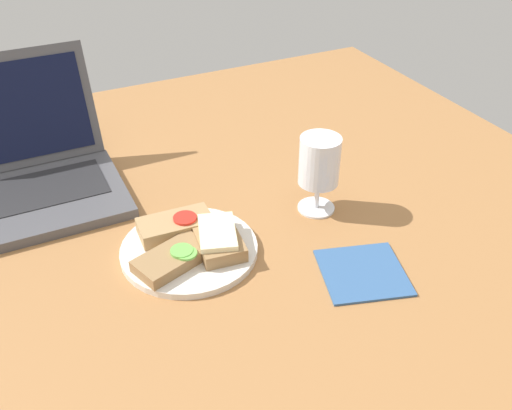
{
  "coord_description": "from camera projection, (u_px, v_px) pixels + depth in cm",
  "views": [
    {
      "loc": [
        -28.5,
        -67.38,
        61.39
      ],
      "look_at": [
        4.87,
        1.58,
        8.0
      ],
      "focal_mm": 40.0,
      "sensor_mm": 36.0,
      "label": 1
    }
  ],
  "objects": [
    {
      "name": "wine_glass",
      "position": [
        319.0,
        165.0,
        0.96
      ],
      "size": [
        7.0,
        7.0,
        14.1
      ],
      "color": "white",
      "rests_on": "wooden_table"
    },
    {
      "name": "plate",
      "position": [
        189.0,
        249.0,
        0.91
      ],
      "size": [
        21.89,
        21.89,
        1.15
      ],
      "primitive_type": "cylinder",
      "color": "silver",
      "rests_on": "wooden_table"
    },
    {
      "name": "wooden_table",
      "position": [
        234.0,
        249.0,
        0.94
      ],
      "size": [
        140.0,
        140.0,
        3.0
      ],
      "primitive_type": "cube",
      "color": "#9E6B3D",
      "rests_on": "ground"
    },
    {
      "name": "napkin",
      "position": [
        363.0,
        272.0,
        0.87
      ],
      "size": [
        15.52,
        15.4,
        0.4
      ],
      "primitive_type": "cube",
      "rotation": [
        0.0,
        0.0,
        -0.29
      ],
      "color": "#33598C",
      "rests_on": "wooden_table"
    },
    {
      "name": "laptop",
      "position": [
        27.0,
        173.0,
        1.03
      ],
      "size": [
        31.26,
        29.67,
        22.61
      ],
      "color": "#4C4C51",
      "rests_on": "wooden_table"
    },
    {
      "name": "sandwich_with_cucumber",
      "position": [
        173.0,
        258.0,
        0.87
      ],
      "size": [
        12.81,
        9.49,
        2.43
      ],
      "color": "#937047",
      "rests_on": "plate"
    },
    {
      "name": "sandwich_with_tomato",
      "position": [
        176.0,
        225.0,
        0.93
      ],
      "size": [
        12.23,
        6.61,
        2.93
      ],
      "color": "#A88456",
      "rests_on": "plate"
    },
    {
      "name": "sandwich_with_cheese",
      "position": [
        218.0,
        238.0,
        0.9
      ],
      "size": [
        8.24,
        11.48,
        3.23
      ],
      "color": "#937047",
      "rests_on": "plate"
    }
  ]
}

